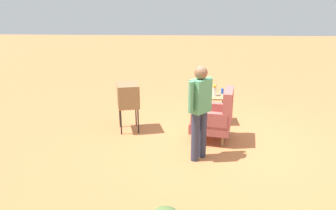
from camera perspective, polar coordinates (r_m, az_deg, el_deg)
The scene contains 8 objects.
ground_plane at distance 6.00m, azimuth 9.92°, elevation -7.23°, with size 60.00×60.00×0.00m, color #B76B3D.
armchair at distance 5.96m, azimuth 9.18°, elevation -2.21°, with size 0.89×0.90×1.06m.
side_table at distance 6.95m, azimuth 8.83°, elevation 1.00°, with size 0.56×0.56×0.64m.
tv_on_stand at distance 6.38m, azimuth -7.65°, elevation 1.83°, with size 0.70×0.59×1.03m.
person_standing at distance 5.02m, azimuth 6.10°, elevation -0.48°, with size 0.46×0.40×1.64m.
soda_can_blue at distance 7.13m, azimuth 10.33°, elevation 2.65°, with size 0.07×0.07×0.12m, color blue.
bottle_short_clear at distance 6.67m, azimuth 7.20°, elevation 2.13°, with size 0.06×0.06×0.20m, color silver.
flower_vase at distance 6.90m, azimuth 8.89°, elevation 2.98°, with size 0.14×0.10×0.27m.
Camera 1 is at (5.45, -0.62, 2.45)m, focal length 31.91 mm.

